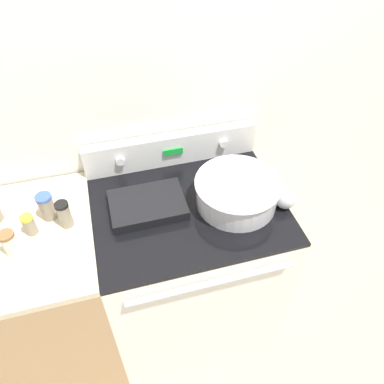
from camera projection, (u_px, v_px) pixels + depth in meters
name	position (u px, v px, depth m)	size (l,w,h in m)	color
ground_plane	(205.00, 366.00, 2.03)	(12.00, 12.00, 0.00)	tan
kitchen_wall	(166.00, 98.00, 1.62)	(8.00, 0.05, 2.50)	silver
stove_range	(189.00, 268.00, 1.92)	(0.81, 0.68, 0.94)	silver
control_panel	(172.00, 149.00, 1.74)	(0.81, 0.07, 0.16)	silver
side_counter	(54.00, 299.00, 1.79)	(0.53, 0.65, 0.95)	tan
mixing_bowl	(237.00, 191.00, 1.55)	(0.36, 0.36, 0.12)	silver
casserole_dish	(148.00, 204.00, 1.56)	(0.31, 0.22, 0.05)	black
ladle	(284.00, 197.00, 1.56)	(0.09, 0.31, 0.09)	#B7B7B7
spice_jar_black_cap	(64.00, 214.00, 1.46)	(0.05, 0.05, 0.12)	gray
spice_jar_blue_cap	(47.00, 206.00, 1.49)	(0.06, 0.06, 0.12)	gray
spice_jar_yellow_cap	(29.00, 225.00, 1.44)	(0.05, 0.05, 0.09)	gray
spice_jar_brown_cap	(10.00, 243.00, 1.36)	(0.06, 0.06, 0.11)	beige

